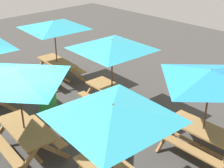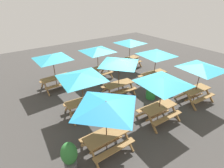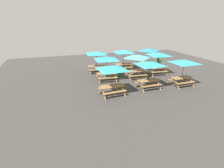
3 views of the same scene
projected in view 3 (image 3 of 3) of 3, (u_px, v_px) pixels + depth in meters
ground_plane at (133, 78)px, 17.19m from camera, size 27.28×27.28×0.00m
picnic_table_0 at (124, 53)px, 18.99m from camera, size 2.82×2.82×2.34m
picnic_table_1 at (112, 70)px, 12.54m from camera, size 2.82×2.82×2.34m
picnic_table_2 at (96, 54)px, 18.17m from camera, size 2.82×2.82×2.34m
picnic_table_3 at (184, 63)px, 14.45m from camera, size 2.83×2.83×2.34m
picnic_table_4 at (159, 56)px, 17.49m from camera, size 2.82×2.82×2.34m
picnic_table_5 at (150, 65)px, 13.81m from camera, size 2.83×2.83×2.34m
picnic_table_6 at (107, 60)px, 15.60m from camera, size 2.82×2.82×2.34m
picnic_table_7 at (137, 58)px, 16.32m from camera, size 2.15×2.15×2.34m
picnic_table_8 at (149, 51)px, 19.98m from camera, size 2.02×2.02×2.34m
trash_bin_green at (118, 71)px, 17.75m from camera, size 0.59×0.59×0.98m
potted_plant_0 at (159, 61)px, 20.94m from camera, size 0.57×0.57×1.29m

